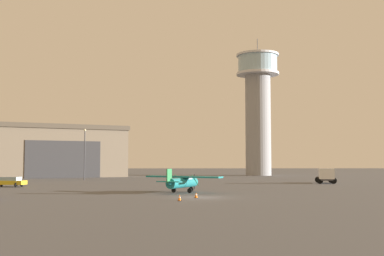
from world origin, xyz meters
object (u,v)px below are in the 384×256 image
at_px(traffic_cone_near_right, 196,195).
at_px(control_tower, 258,104).
at_px(airplane_teal, 182,181).
at_px(truck_flatbed_white, 326,176).
at_px(light_post_west, 85,150).
at_px(car_yellow, 9,181).
at_px(traffic_cone_near_left, 180,198).

bearing_deg(traffic_cone_near_right, control_tower, 76.23).
xyz_separation_m(airplane_teal, truck_flatbed_white, (22.96, 22.29, -0.09)).
relative_size(truck_flatbed_white, light_post_west, 0.61).
relative_size(car_yellow, traffic_cone_near_right, 8.69).
relative_size(truck_flatbed_white, traffic_cone_near_right, 10.78).
height_order(truck_flatbed_white, traffic_cone_near_right, truck_flatbed_white).
xyz_separation_m(control_tower, light_post_west, (-37.66, -28.55, -12.21)).
distance_m(airplane_teal, traffic_cone_near_right, 8.01).
height_order(control_tower, traffic_cone_near_right, control_tower).
distance_m(airplane_teal, car_yellow, 27.14).
relative_size(airplane_teal, traffic_cone_near_left, 15.54).
relative_size(airplane_teal, truck_flatbed_white, 1.48).
bearing_deg(traffic_cone_near_right, traffic_cone_near_left, -115.07).
xyz_separation_m(control_tower, traffic_cone_near_left, (-19.83, -77.81, -17.60)).
height_order(control_tower, traffic_cone_near_left, control_tower).
bearing_deg(airplane_teal, control_tower, 11.66).
bearing_deg(airplane_teal, traffic_cone_near_left, -153.59).
relative_size(car_yellow, light_post_west, 0.49).
height_order(control_tower, car_yellow, control_tower).
bearing_deg(car_yellow, light_post_west, -93.82).
distance_m(traffic_cone_near_left, traffic_cone_near_right, 3.74).
bearing_deg(traffic_cone_near_left, car_yellow, 133.60).
bearing_deg(traffic_cone_near_right, car_yellow, 139.72).
bearing_deg(traffic_cone_near_right, light_post_west, 112.94).
distance_m(light_post_west, traffic_cone_near_right, 50.11).
distance_m(car_yellow, light_post_west, 25.83).
bearing_deg(traffic_cone_near_left, airplane_teal, 88.40).
xyz_separation_m(truck_flatbed_white, light_post_west, (-41.11, 15.74, 4.49)).
xyz_separation_m(car_yellow, traffic_cone_near_left, (23.35, -24.51, -0.47)).
height_order(airplane_teal, truck_flatbed_white, airplane_teal).
bearing_deg(traffic_cone_near_left, traffic_cone_near_right, 64.93).
distance_m(truck_flatbed_white, light_post_west, 44.25).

